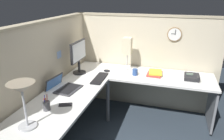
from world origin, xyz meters
TOP-DOWN VIEW (x-y plane):
  - ground_plane at (0.00, 0.00)m, footprint 6.80×6.80m
  - cubicle_wall_back at (-0.36, 0.87)m, footprint 2.57×0.12m
  - cubicle_wall_right at (0.87, -0.27)m, footprint 0.12×2.37m
  - desk at (-0.15, -0.05)m, footprint 2.35×2.15m
  - monitor at (0.23, 0.64)m, footprint 0.46×0.20m
  - laptop at (-0.35, 0.61)m, footprint 0.38×0.41m
  - keyboard at (0.09, 0.26)m, footprint 0.43×0.15m
  - computer_mouse at (0.40, 0.25)m, footprint 0.06×0.10m
  - desk_lamp_dome at (-1.18, 0.51)m, footprint 0.24×0.24m
  - pen_cup at (-0.87, 0.51)m, footprint 0.08×0.08m
  - cell_phone at (-0.72, 0.37)m, footprint 0.12×0.16m
  - office_phone at (0.44, -1.01)m, footprint 0.19×0.21m
  - book_stack at (0.50, -0.48)m, footprint 0.30×0.23m
  - desk_lamp_paper at (0.55, -0.04)m, footprint 0.13×0.13m
  - coffee_mug at (0.39, -0.20)m, footprint 0.08×0.08m
  - wall_clock at (0.82, -0.71)m, footprint 0.04×0.22m
  - pinned_note_leftmost at (-0.02, 0.82)m, footprint 0.11×0.00m

SIDE VIEW (x-z plane):
  - ground_plane at x=0.00m, z-range 0.00..0.00m
  - desk at x=-0.15m, z-range 0.27..1.00m
  - cell_phone at x=-0.72m, z-range 0.73..0.74m
  - keyboard at x=0.09m, z-range 0.73..0.75m
  - computer_mouse at x=0.40m, z-range 0.73..0.76m
  - book_stack at x=0.50m, z-range 0.73..0.77m
  - laptop at x=-0.35m, z-range 0.65..0.86m
  - office_phone at x=0.44m, z-range 0.71..0.82m
  - coffee_mug at x=0.39m, z-range 0.73..0.83m
  - pen_cup at x=-0.87m, z-range 0.69..0.87m
  - cubicle_wall_back at x=-0.36m, z-range 0.00..1.58m
  - cubicle_wall_right at x=0.87m, z-range 0.00..1.58m
  - monitor at x=0.23m, z-range 0.77..1.27m
  - pinned_note_leftmost at x=-0.02m, z-range 1.03..1.13m
  - desk_lamp_dome at x=-1.18m, z-range 0.87..1.32m
  - desk_lamp_paper at x=0.55m, z-range 0.85..1.38m
  - wall_clock at x=0.82m, z-range 1.19..1.41m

